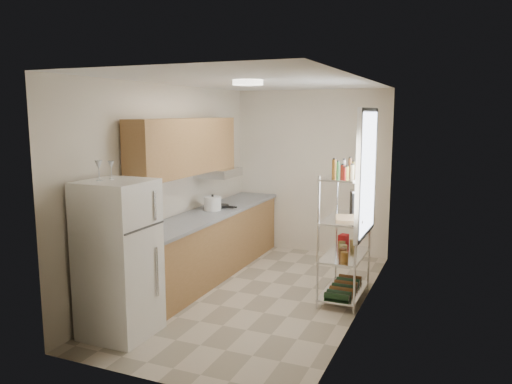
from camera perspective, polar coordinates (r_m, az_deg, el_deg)
room at (r=5.99m, az=0.25°, el=0.01°), size 2.52×4.42×2.62m
counter_run at (r=6.94m, az=-5.39°, el=-5.91°), size 0.63×3.51×0.90m
upper_cabinets at (r=6.50m, az=-8.05°, el=5.16°), size 0.33×2.20×0.72m
range_hood at (r=7.21m, az=-4.33°, el=2.24°), size 0.50×0.60×0.12m
window at (r=5.94m, az=12.55°, el=2.16°), size 0.06×1.00×1.46m
bakers_rack at (r=6.00m, az=10.25°, el=-1.97°), size 0.45×0.90×1.73m
ceiling_dome at (r=5.65m, az=-0.94°, el=12.39°), size 0.34×0.34×0.05m
refrigerator at (r=5.22m, az=-15.44°, el=-7.38°), size 0.65×0.65×1.59m
wine_glass_a at (r=5.07m, az=-17.51°, el=2.35°), size 0.07×0.07×0.20m
wine_glass_b at (r=5.18m, az=-16.21°, el=2.44°), size 0.06×0.06×0.18m
rice_cooker at (r=6.95m, az=-4.99°, el=-1.31°), size 0.24×0.24×0.19m
frying_pan_large at (r=7.08m, az=-4.88°, el=-1.72°), size 0.30×0.30×0.04m
frying_pan_small at (r=7.16m, az=-3.90°, el=-1.60°), size 0.22×0.22×0.04m
cutting_board at (r=5.91m, az=10.56°, el=-2.99°), size 0.39×0.45×0.03m
espresso_machine at (r=6.30m, az=11.54°, el=-1.08°), size 0.23×0.28×0.28m
storage_bag at (r=6.44m, az=9.96°, el=-5.49°), size 0.12×0.15×0.16m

